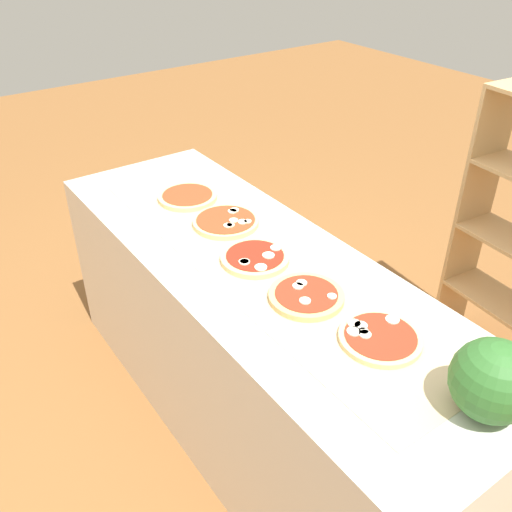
# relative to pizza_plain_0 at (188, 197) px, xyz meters

# --- Properties ---
(ground_plane) EXTENTS (12.00, 12.00, 0.00)m
(ground_plane) POSITION_rel_pizza_plain_0_xyz_m (0.61, -0.04, -0.92)
(ground_plane) COLOR brown
(counter) EXTENTS (2.28, 0.75, 0.90)m
(counter) POSITION_rel_pizza_plain_0_xyz_m (0.61, -0.04, -0.46)
(counter) COLOR beige
(counter) RESTS_ON ground_plane
(parchment_paper) EXTENTS (1.90, 0.45, 0.00)m
(parchment_paper) POSITION_rel_pizza_plain_0_xyz_m (0.61, -0.04, -0.01)
(parchment_paper) COLOR tan
(parchment_paper) RESTS_ON counter
(pizza_plain_0) EXTENTS (0.28, 0.28, 0.02)m
(pizza_plain_0) POSITION_rel_pizza_plain_0_xyz_m (0.00, 0.00, 0.00)
(pizza_plain_0) COLOR #E5C17F
(pizza_plain_0) RESTS_ON parchment_paper
(pizza_mozzarella_1) EXTENTS (0.29, 0.29, 0.03)m
(pizza_mozzarella_1) POSITION_rel_pizza_plain_0_xyz_m (0.31, 0.02, 0.00)
(pizza_mozzarella_1) COLOR #E5C17F
(pizza_mozzarella_1) RESTS_ON parchment_paper
(pizza_mozzarella_2) EXTENTS (0.27, 0.27, 0.03)m
(pizza_mozzarella_2) POSITION_rel_pizza_plain_0_xyz_m (0.61, -0.05, 0.00)
(pizza_mozzarella_2) COLOR #E5C17F
(pizza_mozzarella_2) RESTS_ON parchment_paper
(pizza_mozzarella_3) EXTENTS (0.27, 0.27, 0.03)m
(pizza_mozzarella_3) POSITION_rel_pizza_plain_0_xyz_m (0.92, -0.04, 0.00)
(pizza_mozzarella_3) COLOR #DBB26B
(pizza_mozzarella_3) RESTS_ON parchment_paper
(pizza_mozzarella_4) EXTENTS (0.27, 0.27, 0.03)m
(pizza_mozzarella_4) POSITION_rel_pizza_plain_0_xyz_m (1.23, 0.01, -0.00)
(pizza_mozzarella_4) COLOR #E5C17F
(pizza_mozzarella_4) RESTS_ON parchment_paper
(watermelon) EXTENTS (0.23, 0.23, 0.23)m
(watermelon) POSITION_rel_pizza_plain_0_xyz_m (1.60, 0.04, 0.10)
(watermelon) COLOR #2D6628
(watermelon) RESTS_ON counter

